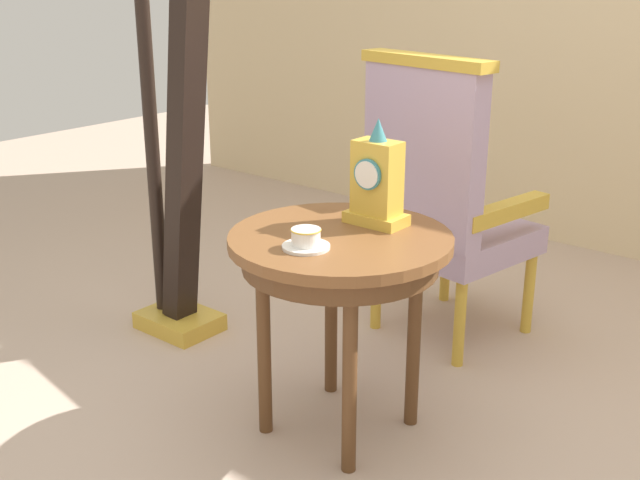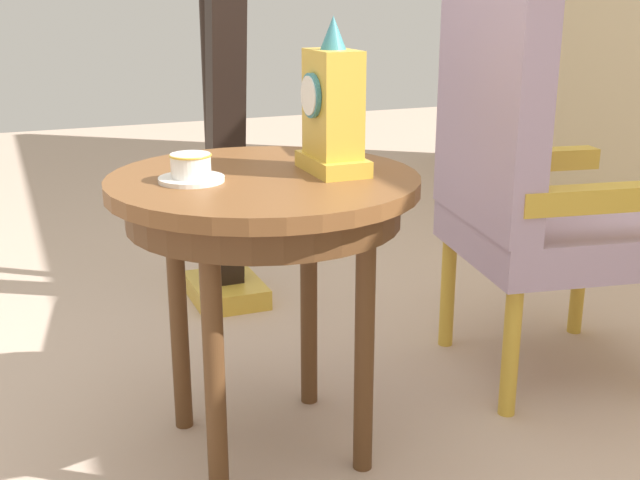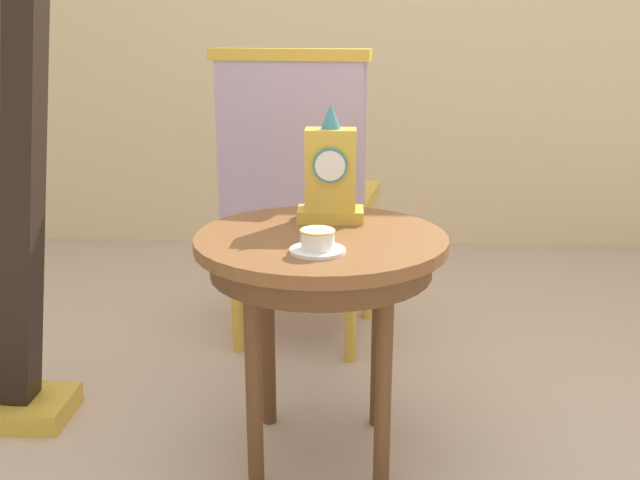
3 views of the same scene
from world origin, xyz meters
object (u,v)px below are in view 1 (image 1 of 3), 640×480
armchair (441,197)px  teacup_left (306,240)px  side_table (340,260)px  mantel_clock (377,183)px  harp (175,160)px

armchair → teacup_left: bearing=-83.2°
side_table → mantel_clock: mantel_clock is taller
harp → side_table: bearing=-9.9°
side_table → mantel_clock: 0.27m
teacup_left → harp: (-0.94, 0.32, 0.03)m
teacup_left → harp: bearing=161.0°
teacup_left → side_table: bearing=89.2°
side_table → mantel_clock: size_ratio=2.04×
mantel_clock → harp: bearing=179.4°
armchair → harp: bearing=-143.5°
mantel_clock → armchair: bearing=102.2°
armchair → harp: (-0.82, -0.61, 0.14)m
side_table → teacup_left: 0.19m
teacup_left → harp: harp is taller
mantel_clock → armchair: armchair is taller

